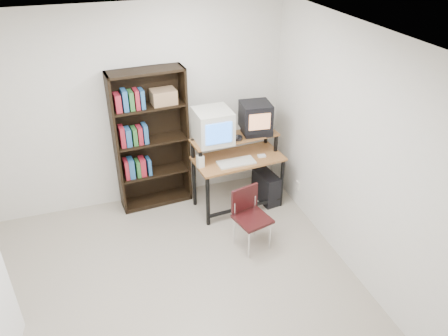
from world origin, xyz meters
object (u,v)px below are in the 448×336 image
object	(u,v)px
bookshelf	(150,138)
computer_desk	(238,161)
crt_tv	(256,116)
pc_tower	(266,187)
school_chair	(250,213)
crt_monitor	(213,126)

from	to	relation	value
bookshelf	computer_desk	bearing A→B (deg)	-28.08
computer_desk	crt_tv	size ratio (longest dim) A/B	2.96
pc_tower	school_chair	size ratio (longest dim) A/B	0.61
crt_monitor	school_chair	world-z (taller)	crt_monitor
crt_monitor	school_chair	size ratio (longest dim) A/B	0.62
crt_monitor	school_chair	distance (m)	1.16
bookshelf	school_chair	bearing A→B (deg)	-59.41
pc_tower	computer_desk	bearing A→B (deg)	168.00
crt_tv	pc_tower	size ratio (longest dim) A/B	0.89
crt_tv	school_chair	distance (m)	1.27
school_chair	pc_tower	bearing A→B (deg)	40.55
crt_tv	pc_tower	distance (m)	1.03
computer_desk	crt_monitor	world-z (taller)	crt_monitor
crt_monitor	bookshelf	xyz separation A→B (m)	(-0.73, 0.37, -0.23)
crt_tv	bookshelf	distance (m)	1.37
crt_tv	bookshelf	world-z (taller)	bookshelf
school_chair	computer_desk	bearing A→B (deg)	65.75
school_chair	bookshelf	bearing A→B (deg)	111.02
computer_desk	crt_monitor	distance (m)	0.59
computer_desk	school_chair	world-z (taller)	computer_desk
pc_tower	bookshelf	size ratio (longest dim) A/B	0.24
crt_monitor	bookshelf	bearing A→B (deg)	151.69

